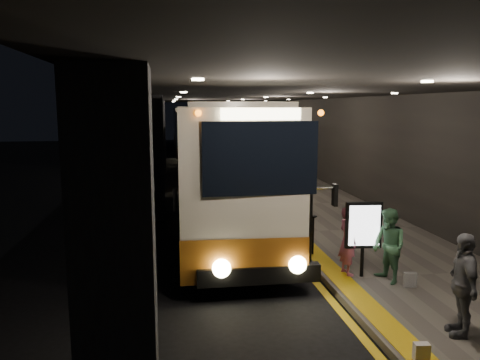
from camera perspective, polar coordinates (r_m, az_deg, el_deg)
ground at (r=13.41m, az=-4.38°, el=-8.45°), size 90.00×90.00×0.00m
lane_line_white at (r=18.23m, az=-11.25°, el=-3.90°), size 0.12×50.00×0.01m
kerb_stripe_yellow at (r=18.50m, az=1.72°, el=-3.54°), size 0.18×50.00×0.01m
sidewalk at (r=19.06m, az=8.85°, el=-3.06°), size 4.50×50.00×0.15m
tactile_strip at (r=18.56m, az=3.24°, el=-3.03°), size 0.50×50.00×0.01m
terminal_wall at (r=19.48m, az=15.41°, el=5.67°), size 0.10×50.00×6.00m
support_columns at (r=16.87m, az=-10.60°, el=2.66°), size 0.80×24.80×4.40m
canopy at (r=18.10m, az=2.27°, el=10.82°), size 9.00×50.00×0.40m
coach_main at (r=15.50m, az=-2.03°, el=1.19°), size 3.23×12.87×3.98m
coach_second at (r=28.10m, az=-4.49°, el=4.28°), size 3.15×11.65×3.62m
coach_third at (r=43.29m, az=-6.26°, el=6.06°), size 2.62×12.42×3.90m
passenger_boarding at (r=11.12m, az=12.99°, el=-7.23°), size 0.46×0.63×1.59m
passenger_waiting_green at (r=10.86m, az=17.70°, el=-7.67°), size 0.64×0.88×1.65m
passenger_waiting_grey at (r=8.88m, az=25.52°, el=-11.42°), size 0.80×1.15×1.78m
bag_polka at (r=10.93m, az=20.02°, el=-11.35°), size 0.28×0.15×0.32m
bag_plain at (r=8.08m, az=21.24°, el=-19.00°), size 0.25×0.16×0.29m
info_sign at (r=10.95m, az=14.83°, el=-5.52°), size 0.83×0.20×1.74m
stanchion_post at (r=12.45m, az=8.89°, el=-6.71°), size 0.05×0.05×1.03m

